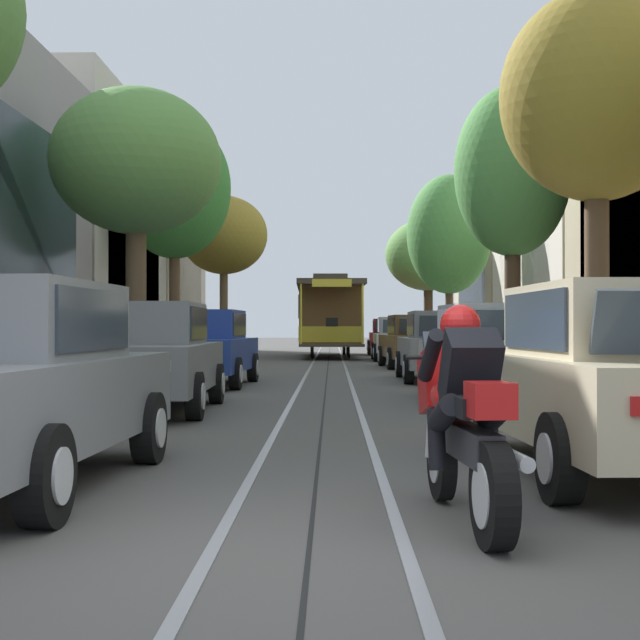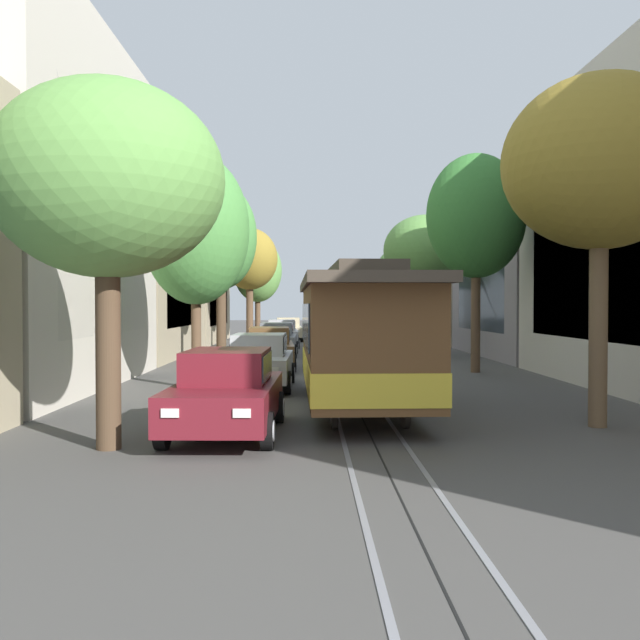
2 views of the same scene
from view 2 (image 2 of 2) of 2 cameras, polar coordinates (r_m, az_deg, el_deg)
name	(u,v)px [view 2 (image 2 of 2)]	position (r m, az deg, el deg)	size (l,w,h in m)	color
ground_plane	(335,362)	(29.27, 1.29, -3.49)	(160.00, 160.00, 0.00)	#4C4947
trolley_track_rails	(338,368)	(26.41, 1.53, -4.00)	(1.14, 56.73, 0.01)	gray
building_facade_left	(605,250)	(26.66, 22.69, 5.38)	(5.57, 48.43, 9.44)	#BCAD93
building_facade_right	(82,251)	(27.20, -19.23, 5.45)	(5.95, 48.43, 10.52)	tan
parked_car_grey_near_left	(361,329)	(46.66, 3.45, -0.74)	(2.11, 4.41, 1.58)	slate
parked_car_grey_second_left	(372,333)	(40.32, 4.33, -1.06)	(2.06, 4.39, 1.58)	slate
parked_car_blue_mid_left	(382,337)	(34.47, 5.22, -1.45)	(2.12, 4.41, 1.58)	#233D93
parked_car_beige_near_right	(288,329)	(45.83, -2.68, -0.78)	(2.14, 4.42, 1.58)	#C1B28E
parked_car_silver_second_right	(282,334)	(38.98, -3.21, -1.13)	(2.10, 4.40, 1.58)	#B7B7BC
parked_car_grey_mid_right	(277,339)	(32.55, -3.62, -1.61)	(2.02, 4.37, 1.58)	slate
parked_car_brown_fourth_right	(269,348)	(25.90, -4.27, -2.34)	(2.14, 4.42, 1.58)	brown
parked_car_silver_fifth_right	(259,361)	(19.96, -5.10, -3.42)	(2.05, 4.38, 1.58)	#B7B7BC
parked_car_maroon_sixth_right	(227,392)	(12.95, -7.79, -5.96)	(2.08, 4.40, 1.58)	maroon
street_tree_kerb_left_near	(401,271)	(44.18, 6.75, 4.11)	(3.09, 3.24, 6.10)	brown
street_tree_kerb_left_second	(425,251)	(32.98, 8.73, 5.70)	(3.91, 4.20, 6.71)	brown
street_tree_kerb_left_mid	(476,217)	(25.34, 12.91, 8.39)	(3.57, 2.93, 7.85)	brown
street_tree_kerb_left_fourth	(600,164)	(14.86, 22.32, 11.96)	(3.82, 3.73, 6.96)	brown
street_tree_kerb_right_near	(258,271)	(46.07, -5.23, 4.12)	(3.25, 3.12, 6.89)	brown
street_tree_kerb_right_second	(250,260)	(38.62, -5.90, 5.01)	(3.15, 2.90, 6.75)	brown
street_tree_kerb_right_mid	(221,238)	(29.59, -8.27, 6.79)	(3.06, 3.02, 7.59)	#4C3826
street_tree_kerb_right_fourth	(196,230)	(20.21, -10.33, 7.42)	(3.09, 3.17, 6.80)	brown
street_tree_kerb_right_far	(107,182)	(12.15, -17.36, 10.98)	(3.93, 3.73, 6.17)	#4C3826
cable_car_trolley	(359,339)	(15.47, 3.30, -1.57)	(2.79, 9.17, 3.28)	brown
motorcycle_with_rider	(311,330)	(47.76, -0.74, -0.87)	(0.60, 1.99, 1.37)	black
pedestrian_on_left_pavement	(421,327)	(44.46, 8.43, -0.61)	(0.55, 0.24, 1.74)	#282D38
fire_hydrant	(260,337)	(42.55, -5.04, -1.44)	(0.40, 0.22, 0.84)	#B2B2B7
street_sign_post	(385,315)	(47.23, 5.48, 0.42)	(0.36, 0.08, 2.81)	slate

